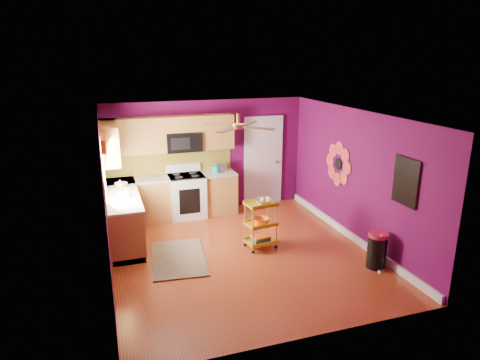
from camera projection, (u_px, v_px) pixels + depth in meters
name	position (u px, v px, depth m)	size (l,w,h in m)	color
ground	(242.00, 254.00, 7.69)	(5.00, 5.00, 0.00)	maroon
room_envelope	(243.00, 166.00, 7.24)	(4.54, 5.04, 2.52)	#560945
lower_cabinets	(152.00, 207.00, 8.82)	(2.81, 2.31, 0.94)	#986529
electric_range	(187.00, 195.00, 9.37)	(0.76, 0.66, 1.13)	white
upper_cabinetry	(151.00, 138.00, 8.79)	(2.80, 2.30, 1.26)	#986529
left_window	(103.00, 156.00, 7.49)	(0.08, 1.35, 1.08)	white
panel_door	(263.00, 162.00, 10.05)	(0.95, 0.11, 2.15)	white
right_wall_art	(366.00, 171.00, 7.64)	(0.04, 2.74, 1.04)	black
ceiling_fan	(238.00, 126.00, 7.22)	(1.01, 1.01, 0.26)	#BF8C3F
shag_rug	(178.00, 258.00, 7.51)	(0.92, 1.49, 0.02)	black
rolling_cart	(261.00, 222.00, 7.82)	(0.58, 0.46, 0.97)	gold
trash_can	(377.00, 250.00, 7.13)	(0.38, 0.39, 0.62)	black
teal_kettle	(216.00, 169.00, 9.41)	(0.18, 0.18, 0.21)	teal
toaster	(221.00, 167.00, 9.58)	(0.22, 0.15, 0.18)	beige
soap_bottle_a	(126.00, 192.00, 7.80)	(0.08, 0.08, 0.18)	#EA3F72
soap_bottle_b	(120.00, 184.00, 8.36)	(0.12, 0.12, 0.16)	white
counter_dish	(121.00, 185.00, 8.45)	(0.26, 0.26, 0.06)	white
counter_cup	(121.00, 195.00, 7.82)	(0.11, 0.11, 0.09)	white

